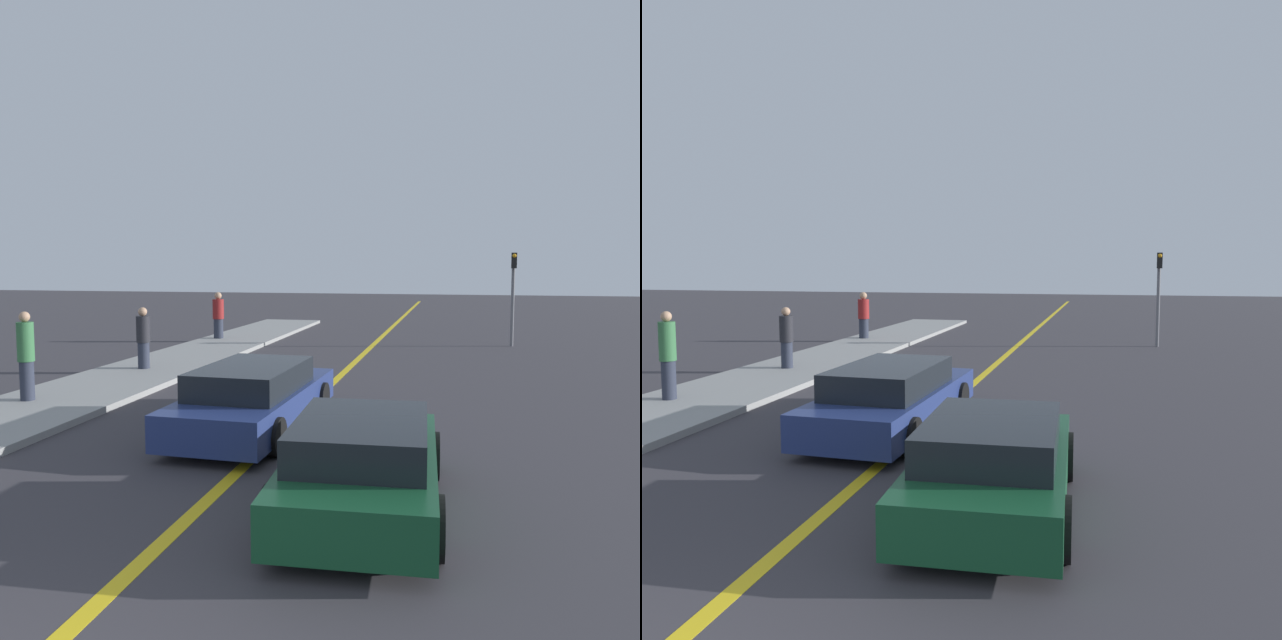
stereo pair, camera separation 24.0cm
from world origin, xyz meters
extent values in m
cube|color=gold|center=(0.00, 18.00, 0.00)|extent=(0.20, 60.00, 0.01)
cube|color=gray|center=(-5.15, 14.21, 0.07)|extent=(2.80, 28.43, 0.13)
cube|color=#144728|center=(1.93, 5.23, 0.46)|extent=(1.89, 3.89, 0.55)
cube|color=black|center=(1.93, 5.04, 0.94)|extent=(1.60, 2.17, 0.42)
cylinder|color=black|center=(1.07, 6.37, 0.33)|extent=(0.25, 0.67, 0.66)
cylinder|color=black|center=(2.68, 6.45, 0.33)|extent=(0.25, 0.67, 0.66)
cylinder|color=black|center=(1.19, 4.02, 0.33)|extent=(0.25, 0.67, 0.66)
cylinder|color=black|center=(2.80, 4.10, 0.33)|extent=(0.25, 0.67, 0.66)
cube|color=navy|center=(-0.48, 8.46, 0.45)|extent=(1.87, 4.71, 0.57)
cube|color=black|center=(-0.48, 8.23, 0.96)|extent=(1.60, 2.61, 0.45)
cylinder|color=black|center=(-1.25, 9.93, 0.30)|extent=(0.24, 0.61, 0.61)
cylinder|color=black|center=(0.39, 9.88, 0.30)|extent=(0.24, 0.61, 0.61)
cylinder|color=black|center=(-1.34, 7.04, 0.30)|extent=(0.24, 0.61, 0.61)
cylinder|color=black|center=(0.30, 6.99, 0.30)|extent=(0.24, 0.61, 0.61)
cylinder|color=#282D3D|center=(-5.65, 9.11, 0.54)|extent=(0.28, 0.28, 0.81)
cylinder|color=#336B3D|center=(-5.65, 9.11, 1.35)|extent=(0.33, 0.33, 0.81)
sphere|color=tan|center=(-5.65, 9.11, 1.86)|extent=(0.22, 0.22, 0.22)
cylinder|color=#282D3D|center=(-5.25, 13.25, 0.49)|extent=(0.31, 0.31, 0.71)
cylinder|color=#232328|center=(-5.25, 13.25, 1.19)|extent=(0.36, 0.36, 0.71)
sphere|color=tan|center=(-5.25, 13.25, 1.66)|extent=(0.24, 0.24, 0.24)
cylinder|color=#282D3D|center=(-5.87, 20.17, 0.50)|extent=(0.36, 0.36, 0.74)
cylinder|color=maroon|center=(-5.87, 20.17, 1.24)|extent=(0.42, 0.42, 0.74)
sphere|color=tan|center=(-5.87, 20.17, 1.75)|extent=(0.27, 0.27, 0.27)
cylinder|color=slate|center=(4.89, 21.21, 1.67)|extent=(0.12, 0.12, 3.34)
cube|color=black|center=(4.89, 21.03, 3.06)|extent=(0.18, 0.18, 0.55)
sphere|color=orange|center=(4.89, 20.94, 3.23)|extent=(0.14, 0.14, 0.14)
camera|label=1|loc=(2.99, -1.95, 2.92)|focal=35.00mm
camera|label=2|loc=(3.23, -1.89, 2.92)|focal=35.00mm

